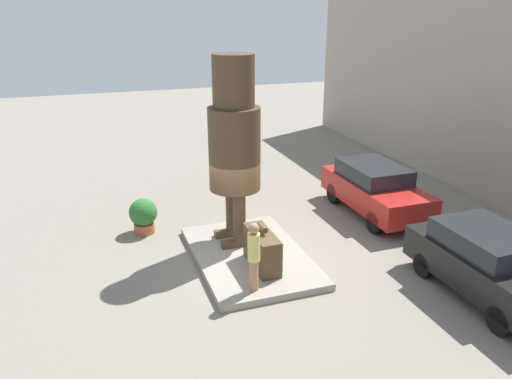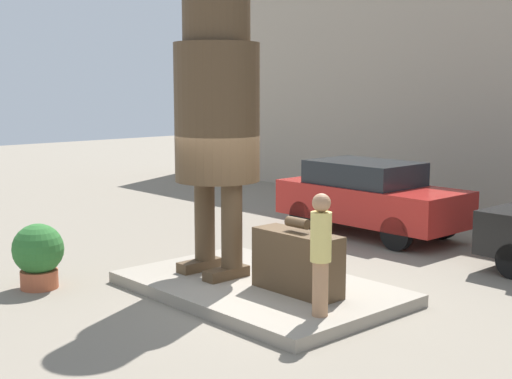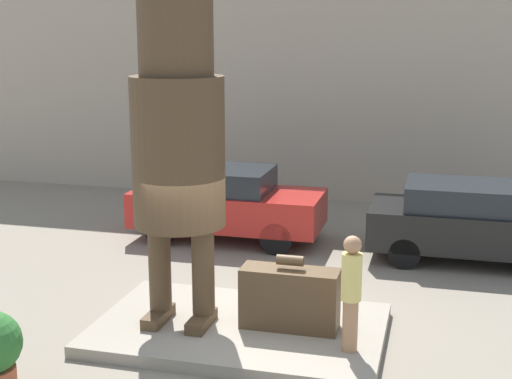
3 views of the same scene
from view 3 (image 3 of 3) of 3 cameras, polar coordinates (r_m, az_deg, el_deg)
The scene contains 8 objects.
ground_plane at distance 11.30m, azimuth -1.33°, elevation -11.55°, with size 60.00×60.00×0.00m, color gray.
pedestal at distance 11.27m, azimuth -1.33°, elevation -11.12°, with size 4.42×2.85×0.19m.
building_backdrop at distance 19.59m, azimuth 6.36°, elevation 9.72°, with size 28.00×0.60×7.27m.
statue_figure at distance 10.57m, azimuth -6.27°, elevation 4.74°, with size 1.39×1.39×5.14m.
giant_suitcase at distance 10.93m, azimuth 2.72°, elevation -8.66°, with size 1.49×0.52×1.15m.
tourist at distance 10.10m, azimuth 7.63°, elevation -7.87°, with size 0.29×0.29×1.69m.
parked_car_red at distance 15.93m, azimuth -2.43°, elevation -0.98°, with size 4.21×1.82×1.63m.
parked_car_black at distance 15.09m, azimuth 16.64°, elevation -2.40°, with size 4.05×1.86×1.61m.
Camera 3 is at (2.85, -9.90, 4.66)m, focal length 50.00 mm.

